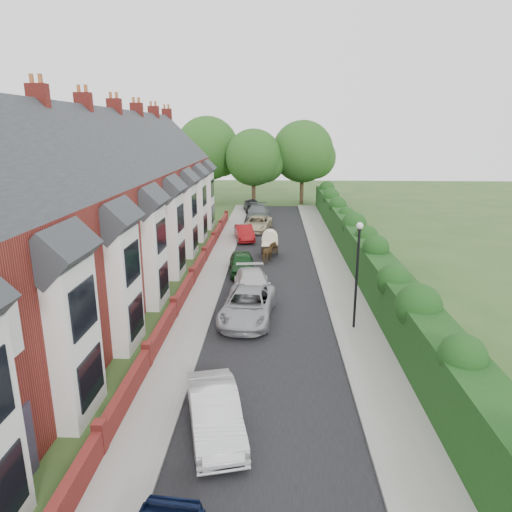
{
  "coord_description": "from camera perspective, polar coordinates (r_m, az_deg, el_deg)",
  "views": [
    {
      "loc": [
        -0.39,
        -16.05,
        9.12
      ],
      "look_at": [
        -1.42,
        8.87,
        2.2
      ],
      "focal_mm": 32.0,
      "sensor_mm": 36.0,
      "label": 1
    }
  ],
  "objects": [
    {
      "name": "tree_far_left",
      "position": [
        56.27,
        0.06,
        12.03
      ],
      "size": [
        7.14,
        6.8,
        9.29
      ],
      "color": "#332316",
      "rests_on": "ground"
    },
    {
      "name": "lamppost",
      "position": [
        21.22,
        12.57,
        -0.8
      ],
      "size": [
        0.32,
        0.32,
        5.16
      ],
      "color": "black",
      "rests_on": "ground"
    },
    {
      "name": "car_black",
      "position": [
        52.53,
        -0.51,
        6.33
      ],
      "size": [
        2.41,
        4.58,
        1.49
      ],
      "primitive_type": "imported",
      "rotation": [
        0.0,
        0.0,
        0.15
      ],
      "color": "black",
      "rests_on": "ground"
    },
    {
      "name": "kerb_hedge_side",
      "position": [
        28.67,
        8.15,
        -3.07
      ],
      "size": [
        0.18,
        58.0,
        0.13
      ],
      "primitive_type": "cube",
      "color": "gray",
      "rests_on": "ground"
    },
    {
      "name": "pavement_hedge_side",
      "position": [
        28.8,
        10.23,
        -3.08
      ],
      "size": [
        2.2,
        58.0,
        0.12
      ],
      "primitive_type": "cube",
      "color": "gray",
      "rests_on": "ground"
    },
    {
      "name": "car_beige",
      "position": [
        42.59,
        0.18,
        4.06
      ],
      "size": [
        2.91,
        5.1,
        1.34
      ],
      "primitive_type": "imported",
      "rotation": [
        0.0,
        0.0,
        -0.15
      ],
      "color": "#BDAE88",
      "rests_on": "ground"
    },
    {
      "name": "terrace_row",
      "position": [
        28.44,
        -19.37,
        5.22
      ],
      "size": [
        9.05,
        40.5,
        11.5
      ],
      "color": "maroon",
      "rests_on": "ground"
    },
    {
      "name": "kerb_house_side",
      "position": [
        28.7,
        -4.08,
        -2.93
      ],
      "size": [
        0.18,
        58.0,
        0.13
      ],
      "primitive_type": "cube",
      "color": "gray",
      "rests_on": "ground"
    },
    {
      "name": "hedge",
      "position": [
        28.66,
        13.94,
        -0.17
      ],
      "size": [
        2.1,
        58.0,
        2.85
      ],
      "color": "#123913",
      "rests_on": "ground"
    },
    {
      "name": "car_green",
      "position": [
        29.94,
        -1.77,
        -0.88
      ],
      "size": [
        2.01,
        4.13,
        1.36
      ],
      "primitive_type": "imported",
      "rotation": [
        0.0,
        0.0,
        0.11
      ],
      "color": "#113A16",
      "rests_on": "ground"
    },
    {
      "name": "horse_cart",
      "position": [
        33.8,
        1.74,
        1.83
      ],
      "size": [
        1.25,
        2.75,
        1.99
      ],
      "color": "black",
      "rests_on": "ground"
    },
    {
      "name": "pavement_house_side",
      "position": [
        28.8,
        -5.66,
        -2.91
      ],
      "size": [
        1.7,
        58.0,
        0.12
      ],
      "primitive_type": "cube",
      "color": "gray",
      "rests_on": "ground"
    },
    {
      "name": "car_grey",
      "position": [
        47.48,
        0.26,
        5.4
      ],
      "size": [
        2.43,
        5.52,
        1.58
      ],
      "primitive_type": "imported",
      "rotation": [
        0.0,
        0.0,
        0.04
      ],
      "color": "slate",
      "rests_on": "ground"
    },
    {
      "name": "car_white",
      "position": [
        25.63,
        -0.46,
        -3.67
      ],
      "size": [
        2.52,
        5.03,
        1.4
      ],
      "primitive_type": "imported",
      "rotation": [
        0.0,
        0.0,
        0.12
      ],
      "color": "silver",
      "rests_on": "ground"
    },
    {
      "name": "car_red",
      "position": [
        38.87,
        -1.47,
        2.91
      ],
      "size": [
        2.09,
        4.11,
        1.29
      ],
      "primitive_type": "imported",
      "rotation": [
        0.0,
        0.0,
        0.19
      ],
      "color": "maroon",
      "rests_on": "ground"
    },
    {
      "name": "garden_wall_row",
      "position": [
        27.89,
        -8.0,
        -2.74
      ],
      "size": [
        0.35,
        40.35,
        1.1
      ],
      "color": "maroon",
      "rests_on": "ground"
    },
    {
      "name": "car_silver_b",
      "position": [
        22.69,
        -1.04,
        -6.19
      ],
      "size": [
        2.88,
        5.47,
        1.47
      ],
      "primitive_type": "imported",
      "rotation": [
        0.0,
        0.0,
        -0.09
      ],
      "color": "#999A9F",
      "rests_on": "ground"
    },
    {
      "name": "tree_far_back",
      "position": [
        59.74,
        -5.67,
        13.03
      ],
      "size": [
        8.4,
        8.0,
        10.82
      ],
      "color": "#332316",
      "rests_on": "ground"
    },
    {
      "name": "road",
      "position": [
        28.54,
        2.03,
        -3.12
      ],
      "size": [
        6.0,
        58.0,
        0.02
      ],
      "primitive_type": "cube",
      "color": "black",
      "rests_on": "ground"
    },
    {
      "name": "ground",
      "position": [
        18.46,
        3.38,
        -14.13
      ],
      "size": [
        140.0,
        140.0,
        0.0
      ],
      "primitive_type": "plane",
      "color": "#2D4C1E",
      "rests_on": "ground"
    },
    {
      "name": "horse",
      "position": [
        32.14,
        1.69,
        0.33
      ],
      "size": [
        1.27,
        1.84,
        1.42
      ],
      "primitive_type": "imported",
      "rotation": [
        0.0,
        0.0,
        2.81
      ],
      "color": "#513A1D",
      "rests_on": "ground"
    },
    {
      "name": "car_silver_a",
      "position": [
        14.95,
        -5.17,
        -18.86
      ],
      "size": [
        2.47,
        4.47,
        1.4
      ],
      "primitive_type": "imported",
      "rotation": [
        0.0,
        0.0,
        0.25
      ],
      "color": "silver",
      "rests_on": "ground"
    },
    {
      "name": "tree_far_right",
      "position": [
        58.31,
        6.23,
        12.66
      ],
      "size": [
        7.98,
        7.6,
        10.31
      ],
      "color": "#332316",
      "rests_on": "ground"
    }
  ]
}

